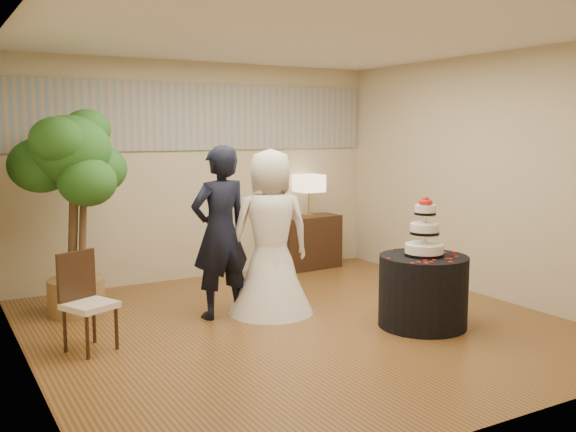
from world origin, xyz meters
TOP-DOWN VIEW (x-y plane):
  - floor at (0.00, 0.00)m, footprint 5.00×5.00m
  - ceiling at (0.00, 0.00)m, footprint 5.00×5.00m
  - wall_back at (0.00, 2.50)m, footprint 5.00×0.06m
  - wall_front at (0.00, -2.50)m, footprint 5.00×0.06m
  - wall_left at (-2.50, 0.00)m, footprint 0.06×5.00m
  - wall_right at (2.50, 0.00)m, footprint 0.06×5.00m
  - mural_border at (0.00, 2.48)m, footprint 4.90×0.02m
  - groom at (-0.54, 0.68)m, footprint 0.70×0.50m
  - bride at (-0.02, 0.56)m, footprint 1.08×1.08m
  - cake_table at (1.06, -0.61)m, footprint 1.07×1.07m
  - wedding_cake at (1.06, -0.61)m, footprint 0.38×0.38m
  - console at (1.49, 2.24)m, footprint 0.92×0.46m
  - table_lamp at (1.49, 2.24)m, footprint 0.34×0.34m
  - ficus_tree at (-1.83, 1.54)m, footprint 1.30×1.30m
  - side_chair at (-1.97, 0.29)m, footprint 0.54×0.55m

SIDE VIEW (x-z plane):
  - floor at x=0.00m, z-range 0.00..0.00m
  - cake_table at x=1.06m, z-range 0.00..0.71m
  - console at x=1.49m, z-range 0.00..0.74m
  - side_chair at x=-1.97m, z-range 0.00..0.87m
  - bride at x=-0.02m, z-range 0.00..1.74m
  - groom at x=-0.54m, z-range 0.00..1.78m
  - wedding_cake at x=1.06m, z-range 0.71..1.30m
  - table_lamp at x=1.49m, z-range 0.74..1.32m
  - ficus_tree at x=-1.83m, z-range 0.00..2.20m
  - wall_back at x=0.00m, z-range 0.00..2.80m
  - wall_front at x=0.00m, z-range 0.00..2.80m
  - wall_left at x=-2.50m, z-range 0.00..2.80m
  - wall_right at x=2.50m, z-range 0.00..2.80m
  - mural_border at x=0.00m, z-range 1.68..2.52m
  - ceiling at x=0.00m, z-range 2.80..2.80m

